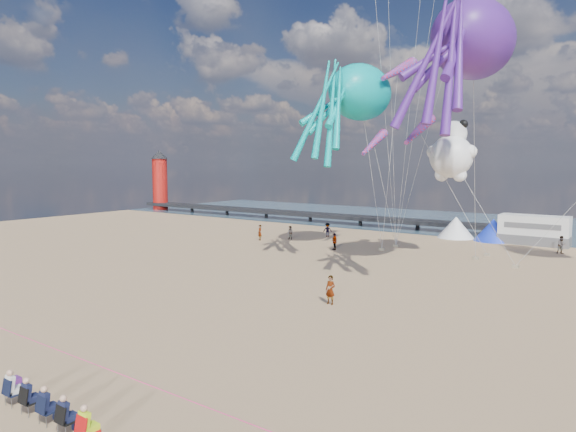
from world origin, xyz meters
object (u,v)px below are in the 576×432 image
object	(u,v)px
tent_white	(456,227)
sandbag_c	(515,266)
beachgoer_5	(260,233)
kite_octopus_teal	(360,92)
windsock_right	(374,143)
tent_blue	(493,230)
beachgoer_3	(334,242)
sandbag_a	(382,249)
lighthouse	(160,184)
kite_panda	(451,156)
sandbag_b	(476,258)
sandbag_e	(396,246)
standing_person	(330,290)
beachgoer_1	(562,245)
beachgoer_2	(327,230)
beachgoer_7	(290,233)
cooler_purple	(16,381)
kite_octopus_purple	(473,39)
windsock_mid	(419,130)
sandbag_d	(487,255)
spectator_row	(48,404)
windsock_left	(398,71)

from	to	relation	value
tent_white	sandbag_c	bearing A→B (deg)	-56.24
beachgoer_5	kite_octopus_teal	xyz separation A→B (m)	(12.79, -1.65, 13.72)
tent_white	windsock_right	size ratio (longest dim) A/B	0.91
tent_blue	beachgoer_3	world-z (taller)	tent_blue
sandbag_a	tent_blue	bearing A→B (deg)	59.90
beachgoer_5	windsock_right	bearing A→B (deg)	34.02
lighthouse	windsock_right	xyz separation A→B (m)	(50.09, -16.95, 5.70)
kite_panda	sandbag_b	bearing A→B (deg)	41.55
sandbag_b	sandbag_e	bearing A→B (deg)	165.46
standing_person	beachgoer_1	distance (m)	28.32
beachgoer_2	kite_octopus_teal	world-z (taller)	kite_octopus_teal
tent_blue	beachgoer_7	xyz separation A→B (m)	(-18.24, -11.87, -0.45)
cooler_purple	kite_octopus_purple	bearing A→B (deg)	72.30
kite_octopus_purple	kite_panda	world-z (taller)	kite_octopus_purple
tent_blue	sandbag_b	size ratio (longest dim) A/B	8.00
windsock_mid	beachgoer_3	bearing A→B (deg)	177.30
beachgoer_2	sandbag_c	size ratio (longest dim) A/B	3.15
tent_blue	beachgoer_3	size ratio (longest dim) A/B	2.45
beachgoer_3	sandbag_a	distance (m)	4.61
beachgoer_5	sandbag_a	distance (m)	13.68
beachgoer_5	kite_octopus_purple	world-z (taller)	kite_octopus_purple
sandbag_e	kite_octopus_purple	size ratio (longest dim) A/B	0.04
kite_octopus_purple	sandbag_d	bearing A→B (deg)	114.62
windsock_right	beachgoer_3	bearing A→B (deg)	-146.27
sandbag_c	sandbag_e	xyz separation A→B (m)	(-11.99, 3.99, 0.00)
beachgoer_3	windsock_right	size ratio (longest dim) A/B	0.37
kite_panda	sandbag_e	bearing A→B (deg)	171.12
beachgoer_5	sandbag_b	xyz separation A→B (m)	(22.16, 2.35, -0.73)
cooler_purple	beachgoer_3	xyz separation A→B (m)	(-5.53, 33.15, 0.65)
sandbag_d	spectator_row	bearing A→B (deg)	-95.21
cooler_purple	kite_panda	xyz separation A→B (m)	(4.84, 35.18, 8.75)
tent_white	sandbag_e	bearing A→B (deg)	-106.68
beachgoer_7	sandbag_b	bearing A→B (deg)	-3.35
kite_panda	windsock_right	world-z (taller)	windsock_right
beachgoer_3	sandbag_e	distance (m)	6.61
beachgoer_3	spectator_row	bearing A→B (deg)	-42.59
sandbag_a	windsock_right	xyz separation A→B (m)	(-0.77, -0.63, 10.09)
sandbag_a	beachgoer_5	bearing A→B (deg)	-172.29
tent_white	beachgoer_5	size ratio (longest dim) A/B	2.39
sandbag_a	sandbag_b	distance (m)	8.64
tent_white	tent_blue	xyz separation A→B (m)	(4.00, 0.00, 0.00)
kite_octopus_purple	kite_panda	distance (m)	11.81
lighthouse	kite_octopus_teal	world-z (taller)	kite_octopus_teal
tent_white	beachgoer_5	world-z (taller)	tent_white
windsock_left	windsock_mid	xyz separation A→B (m)	(2.53, -1.34, -5.33)
beachgoer_3	sandbag_a	size ratio (longest dim) A/B	3.26
tent_blue	sandbag_c	size ratio (longest dim) A/B	8.00
beachgoer_2	beachgoer_5	distance (m)	7.96
beachgoer_7	kite_octopus_purple	xyz separation A→B (m)	(21.44, -8.90, 15.93)
sandbag_b	sandbag_c	distance (m)	4.06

